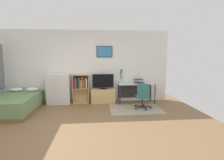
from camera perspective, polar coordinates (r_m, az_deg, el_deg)
ground_plane at (r=4.57m, az=-8.95°, el=-14.64°), size 7.20×7.20×0.00m
wall_back_with_posters at (r=6.67m, az=-7.84°, el=4.40°), size 6.12×0.09×2.70m
area_rug at (r=5.93m, az=7.66°, el=-9.30°), size 1.70×1.20×0.01m
bed at (r=6.32m, az=-29.03°, el=-6.72°), size 1.26×2.00×0.64m
dresser at (r=6.63m, az=-17.06°, el=-2.85°), size 0.82×0.46×1.11m
bookshelf at (r=6.55m, az=-10.21°, el=-1.84°), size 0.58×0.30×1.07m
tv_stand at (r=6.56m, az=-2.93°, el=-5.19°), size 0.88×0.41×0.53m
television at (r=6.44m, az=-2.96°, el=-0.54°), size 0.79×0.16×0.55m
desk at (r=6.65m, az=7.77°, el=-2.12°), size 1.34×0.57×0.74m
office_chair at (r=5.84m, az=10.06°, el=-5.02°), size 0.57×0.58×0.86m
laptop at (r=6.67m, az=8.76°, el=-0.39°), size 0.36×0.39×0.16m
computer_mouse at (r=6.62m, az=10.98°, el=-0.90°), size 0.06×0.10×0.03m
bamboo_vase at (r=6.61m, az=3.02°, el=1.53°), size 0.11×0.10×0.52m
wine_glass at (r=6.41m, az=4.57°, el=0.01°), size 0.07×0.07×0.18m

